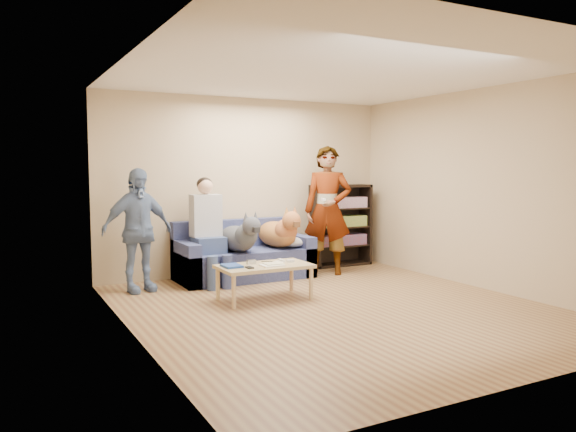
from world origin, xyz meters
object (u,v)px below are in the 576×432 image
coffee_table (265,269)px  person_standing_left (137,230)px  person_standing_right (328,210)px  notebook_blue (232,266)px  sofa (243,259)px  bookshelf (340,223)px  dog_gray (240,237)px  camera_silver (251,262)px  dog_tan (280,232)px  person_seated (208,227)px

coffee_table → person_standing_left: bearing=137.3°
person_standing_right → notebook_blue: size_ratio=7.27×
person_standing_right → sofa: (-1.24, 0.28, -0.66)m
person_standing_left → bookshelf: size_ratio=1.21×
sofa → bookshelf: 1.86m
dog_gray → camera_silver: bearing=-105.0°
person_standing_left → coffee_table: person_standing_left is taller
person_standing_left → dog_gray: bearing=-14.7°
camera_silver → coffee_table: (0.12, -0.12, -0.07)m
person_standing_left → person_standing_right: bearing=-13.4°
bookshelf → camera_silver: bearing=-147.1°
notebook_blue → sofa: (0.69, 1.26, -0.15)m
notebook_blue → camera_silver: camera_silver is taller
camera_silver → coffee_table: 0.18m
dog_gray → bookshelf: size_ratio=0.96×
sofa → bookshelf: bookshelf is taller
dog_gray → sofa: bearing=58.4°
sofa → dog_tan: (0.51, -0.14, 0.37)m
person_standing_left → sofa: size_ratio=0.83×
person_seated → dog_tan: (1.08, -0.01, -0.13)m
camera_silver → notebook_blue: bearing=-166.0°
dog_tan → coffee_table: 1.45m
sofa → person_seated: person_seated is taller
dog_tan → person_standing_right: bearing=-10.9°
camera_silver → sofa: bearing=71.1°
dog_tan → dog_gray: bearing=-169.9°
notebook_blue → bookshelf: bookshelf is taller
sofa → coffee_table: bearing=-102.4°
dog_tan → bookshelf: (1.29, 0.37, 0.03)m
person_seated → sofa: bearing=12.7°
notebook_blue → dog_gray: 1.16m
person_seated → bookshelf: (2.36, 0.36, -0.09)m
person_standing_left → sofa: person_standing_left is taller
notebook_blue → person_seated: bearing=83.6°
person_standing_left → dog_tan: bearing=-10.2°
person_standing_right → sofa: 1.43m
person_standing_left → sofa: 1.62m
person_standing_right → person_standing_left: size_ratio=1.20×
notebook_blue → bookshelf: 2.92m
person_standing_left → bookshelf: person_standing_left is taller
bookshelf → person_standing_left: bearing=-173.0°
person_standing_right → camera_silver: bearing=-115.0°
person_standing_right → camera_silver: size_ratio=17.19×
person_standing_right → camera_silver: person_standing_right is taller
person_standing_right → person_seated: size_ratio=1.29×
camera_silver → coffee_table: camera_silver is taller
coffee_table → person_standing_right: bearing=34.1°
dog_tan → notebook_blue: bearing=-136.9°
person_standing_left → coffee_table: size_ratio=1.43×
bookshelf → sofa: bearing=-172.6°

